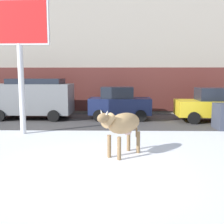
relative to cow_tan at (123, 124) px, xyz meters
name	(u,v)px	position (x,y,z in m)	size (l,w,h in m)	color
ground_plane	(93,173)	(-0.80, -1.53, -0.99)	(120.00, 120.00, 0.00)	white
road_strip	(106,120)	(-0.80, 6.63, -0.99)	(60.00, 5.60, 0.01)	#423F3F
building_facade	(109,21)	(-0.80, 12.36, 5.49)	(44.00, 6.10, 13.00)	#A39989
cow_tan	(123,124)	(0.00, 0.00, 0.00)	(1.52, 1.73, 1.54)	tan
billboard	(19,31)	(-4.23, 3.14, 3.32)	(2.52, 0.28, 5.56)	silver
car_grey_van	(32,97)	(-5.08, 7.18, 0.25)	(4.65, 2.21, 2.32)	slate
car_navy_hatchback	(119,103)	(-0.06, 7.18, -0.07)	(3.54, 1.99, 1.86)	#19234C
car_yellow_sedan	(216,105)	(5.16, 6.46, -0.09)	(4.24, 2.07, 1.84)	gold
pedestrian_near_billboard	(222,100)	(6.83, 10.02, -0.11)	(0.36, 0.24, 1.73)	#282833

